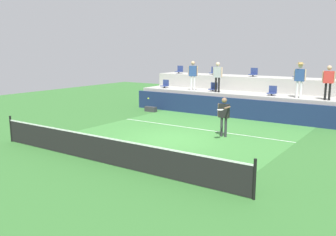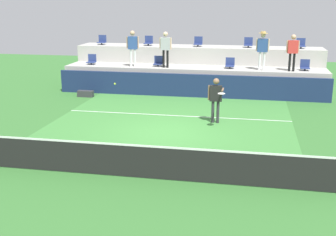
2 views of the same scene
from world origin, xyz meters
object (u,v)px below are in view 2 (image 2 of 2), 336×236
Objects in this scene: stadium_chair_lower_left at (158,62)px; spectator_leaning_on_rail at (293,49)px; stadium_chair_upper_far_left at (102,41)px; stadium_chair_upper_center at (198,42)px; stadium_chair_lower_far_right at (305,66)px; spectator_in_white at (166,46)px; stadium_chair_lower_right at (230,64)px; equipment_bag at (86,94)px; tennis_ball at (115,84)px; stadium_chair_upper_left at (149,41)px; spectator_with_hat at (263,46)px; stadium_chair_lower_far_left at (92,60)px; spectator_in_grey at (133,45)px; stadium_chair_upper_right at (248,43)px; tennis_player at (216,96)px; stadium_chair_upper_far_right at (301,44)px.

stadium_chair_lower_left is 6.56m from spectator_leaning_on_rail.
stadium_chair_upper_far_left is 5.38m from stadium_chair_upper_center.
spectator_in_white reaches higher than stadium_chair_lower_far_right.
stadium_chair_lower_right is 0.68× the size of equipment_bag.
stadium_chair_lower_left is 2.68m from stadium_chair_upper_center.
spectator_leaning_on_rail is 8.89m from tennis_ball.
stadium_chair_upper_left is at bearing 61.13° from equipment_bag.
stadium_chair_lower_left is 5.94m from tennis_ball.
stadium_chair_upper_center is 5.19m from spectator_leaning_on_rail.
stadium_chair_lower_far_right is 8.32m from stadium_chair_upper_left.
spectator_leaning_on_rail is (1.38, 0.00, -0.11)m from spectator_with_hat.
stadium_chair_upper_far_left is (-7.19, 1.80, 0.85)m from stadium_chair_lower_right.
stadium_chair_lower_right is at bearing 172.44° from spectator_leaning_on_rail.
stadium_chair_upper_center is (2.72, 0.00, 0.00)m from stadium_chair_upper_left.
stadium_chair_lower_far_left is 10.09m from spectator_leaning_on_rail.
spectator_in_grey is at bearing 180.00° from spectator_in_white.
stadium_chair_upper_right is 0.30× the size of spectator_leaning_on_rail.
stadium_chair_upper_right is at bearing 65.37° from stadium_chair_lower_right.
stadium_chair_upper_right reaches higher than stadium_chair_lower_left.
stadium_chair_upper_left is 8.66m from tennis_player.
stadium_chair_upper_far_right is (3.47, 1.80, 0.85)m from stadium_chair_lower_right.
stadium_chair_lower_far_left is 0.28× the size of spectator_with_hat.
stadium_chair_lower_far_left is at bearing 180.00° from stadium_chair_lower_far_right.
spectator_in_grey is 3.40m from equipment_bag.
spectator_leaning_on_rail reaches higher than stadium_chair_upper_far_left.
spectator_leaning_on_rail is at bearing -12.22° from stadium_chair_upper_far_left.
spectator_with_hat is (1.71, 5.21, 1.35)m from tennis_player.
equipment_bag is (-6.72, -2.17, -1.31)m from stadium_chair_lower_right.
stadium_chair_upper_far_right is at bearing 0.00° from stadium_chair_upper_left.
spectator_with_hat is (1.51, -0.38, 0.93)m from stadium_chair_lower_right.
equipment_bag is (-3.57, -1.78, -2.17)m from spectator_in_white.
stadium_chair_upper_far_right is at bearing 63.60° from tennis_player.
spectator_leaning_on_rail is (2.07, -2.18, -0.03)m from stadium_chair_upper_right.
stadium_chair_upper_center and stadium_chair_upper_right have the same top height.
spectator_leaning_on_rail is (10.05, -0.38, 0.82)m from stadium_chair_lower_far_left.
stadium_chair_upper_right is 7.57m from tennis_player.
equipment_bag is (-3.11, -2.17, -1.31)m from stadium_chair_lower_left.
stadium_chair_upper_center is 7.65× the size of tennis_ball.
spectator_leaning_on_rail is (-0.58, -2.18, -0.03)m from stadium_chair_upper_far_right.
stadium_chair_lower_far_left is 1.99m from stadium_chair_upper_far_left.
stadium_chair_upper_center is at bearing 0.00° from stadium_chair_upper_left.
spectator_with_hat is (5.12, -0.38, 0.93)m from stadium_chair_lower_left.
spectator_in_white is (1.67, -0.00, -0.02)m from spectator_in_grey.
spectator_in_white reaches higher than stadium_chair_lower_left.
equipment_bag is at bearing 152.27° from tennis_player.
stadium_chair_upper_center reaches higher than equipment_bag.
stadium_chair_lower_left is at bearing -134.93° from stadium_chair_upper_center.
spectator_with_hat is at bearing 71.79° from tennis_player.
stadium_chair_upper_right is at bearing 146.53° from stadium_chair_lower_far_right.
spectator_with_hat reaches higher than tennis_ball.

